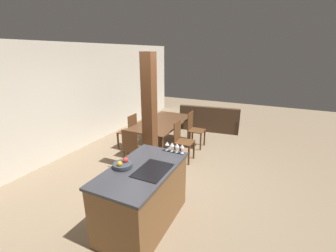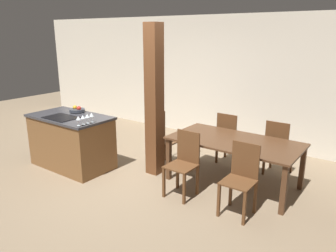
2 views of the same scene
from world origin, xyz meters
The scene contains 16 objects.
ground_plane centered at (0.00, 0.00, 0.00)m, with size 16.00×16.00×0.00m, color #847056.
wall_back centered at (0.00, 2.79, 1.35)m, with size 11.20×0.08×2.70m.
kitchen_island centered at (-1.20, -0.24, 0.47)m, with size 1.48×0.83×0.94m.
fruit_bowl centered at (-1.30, 0.01, 0.98)m, with size 0.27×0.27×0.11m.
wine_glass_near centered at (-0.53, -0.58, 1.06)m, with size 0.07×0.07×0.15m.
wine_glass_middle centered at (-0.53, -0.49, 1.06)m, with size 0.07×0.07×0.15m.
wine_glass_far centered at (-0.53, -0.41, 1.06)m, with size 0.07×0.07×0.15m.
wine_glass_end centered at (-0.53, -0.32, 1.06)m, with size 0.07×0.07×0.15m.
dining_table centered at (1.45, 0.78, 0.65)m, with size 1.98×1.03×0.73m.
dining_chair_near_left centered at (1.01, 0.03, 0.50)m, with size 0.40×0.40×0.95m.
dining_chair_near_right centered at (1.90, 0.03, 0.50)m, with size 0.40×0.40×0.95m.
dining_chair_far_left centered at (1.01, 1.52, 0.50)m, with size 0.40×0.40×0.95m.
dining_chair_far_right centered at (1.90, 1.52, 0.50)m, with size 0.40×0.40×0.95m.
dining_chair_head_end centered at (0.09, 0.78, 0.50)m, with size 0.40×0.40×0.95m.
couch centered at (3.57, 0.04, 0.27)m, with size 1.10×1.99×0.82m.
timber_post centered at (0.17, 0.41, 1.24)m, with size 0.23×0.23×2.48m.
Camera 1 is at (-3.57, -1.77, 2.48)m, focal length 24.00 mm.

